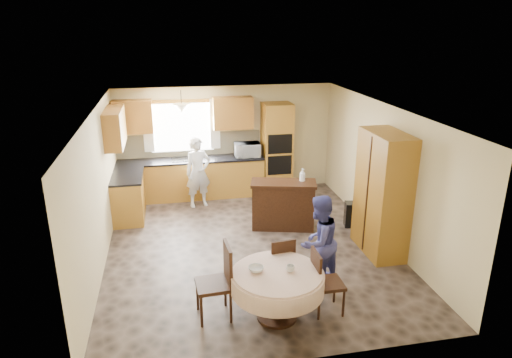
{
  "coord_description": "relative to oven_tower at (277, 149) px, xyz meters",
  "views": [
    {
      "loc": [
        -1.32,
        -7.3,
        3.88
      ],
      "look_at": [
        0.18,
        0.3,
        1.19
      ],
      "focal_mm": 32.0,
      "sensor_mm": 36.0,
      "label": 1
    }
  ],
  "objects": [
    {
      "name": "floor",
      "position": [
        -1.15,
        -2.69,
        -1.06
      ],
      "size": [
        5.0,
        6.0,
        0.01
      ],
      "primitive_type": "cube",
      "color": "brown",
      "rests_on": "ground"
    },
    {
      "name": "ceiling",
      "position": [
        -1.15,
        -2.69,
        1.44
      ],
      "size": [
        5.0,
        6.0,
        0.01
      ],
      "primitive_type": "cube",
      "color": "white",
      "rests_on": "wall_back"
    },
    {
      "name": "wall_back",
      "position": [
        -1.15,
        0.31,
        0.19
      ],
      "size": [
        5.0,
        0.02,
        2.5
      ],
      "primitive_type": "cube",
      "color": "#D1BE86",
      "rests_on": "floor"
    },
    {
      "name": "wall_front",
      "position": [
        -1.15,
        -5.69,
        0.19
      ],
      "size": [
        5.0,
        0.02,
        2.5
      ],
      "primitive_type": "cube",
      "color": "#D1BE86",
      "rests_on": "floor"
    },
    {
      "name": "wall_left",
      "position": [
        -3.65,
        -2.69,
        0.19
      ],
      "size": [
        0.02,
        6.0,
        2.5
      ],
      "primitive_type": "cube",
      "color": "#D1BE86",
      "rests_on": "floor"
    },
    {
      "name": "wall_right",
      "position": [
        1.35,
        -2.69,
        0.19
      ],
      "size": [
        0.02,
        6.0,
        2.5
      ],
      "primitive_type": "cube",
      "color": "#D1BE86",
      "rests_on": "floor"
    },
    {
      "name": "window",
      "position": [
        -2.15,
        0.29,
        0.54
      ],
      "size": [
        1.4,
        0.03,
        1.1
      ],
      "primitive_type": "cube",
      "color": "white",
      "rests_on": "wall_back"
    },
    {
      "name": "curtain_left",
      "position": [
        -2.9,
        0.24,
        0.59
      ],
      "size": [
        0.22,
        0.02,
        1.15
      ],
      "primitive_type": "cube",
      "color": "white",
      "rests_on": "wall_back"
    },
    {
      "name": "curtain_right",
      "position": [
        -1.4,
        0.24,
        0.59
      ],
      "size": [
        0.22,
        0.02,
        1.15
      ],
      "primitive_type": "cube",
      "color": "white",
      "rests_on": "wall_back"
    },
    {
      "name": "base_cab_back",
      "position": [
        -2.0,
        0.01,
        -0.62
      ],
      "size": [
        3.3,
        0.6,
        0.88
      ],
      "primitive_type": "cube",
      "color": "gold",
      "rests_on": "floor"
    },
    {
      "name": "counter_back",
      "position": [
        -2.0,
        0.01,
        -0.16
      ],
      "size": [
        3.3,
        0.64,
        0.04
      ],
      "primitive_type": "cube",
      "color": "black",
      "rests_on": "base_cab_back"
    },
    {
      "name": "base_cab_left",
      "position": [
        -3.35,
        -0.89,
        -0.62
      ],
      "size": [
        0.6,
        1.2,
        0.88
      ],
      "primitive_type": "cube",
      "color": "gold",
      "rests_on": "floor"
    },
    {
      "name": "counter_left",
      "position": [
        -3.35,
        -0.89,
        -0.16
      ],
      "size": [
        0.64,
        1.2,
        0.04
      ],
      "primitive_type": "cube",
      "color": "black",
      "rests_on": "base_cab_left"
    },
    {
      "name": "backsplash",
      "position": [
        -2.0,
        0.3,
        0.12
      ],
      "size": [
        3.3,
        0.02,
        0.55
      ],
      "primitive_type": "cube",
      "color": "#CBBD8F",
      "rests_on": "wall_back"
    },
    {
      "name": "wall_cab_left",
      "position": [
        -3.2,
        0.15,
        0.85
      ],
      "size": [
        0.85,
        0.33,
        0.72
      ],
      "primitive_type": "cube",
      "color": "gold",
      "rests_on": "wall_back"
    },
    {
      "name": "wall_cab_right",
      "position": [
        -1.0,
        0.15,
        0.85
      ],
      "size": [
        0.9,
        0.33,
        0.72
      ],
      "primitive_type": "cube",
      "color": "gold",
      "rests_on": "wall_back"
    },
    {
      "name": "wall_cab_side",
      "position": [
        -3.48,
        -0.89,
        0.85
      ],
      "size": [
        0.33,
        1.2,
        0.72
      ],
      "primitive_type": "cube",
      "color": "gold",
      "rests_on": "wall_left"
    },
    {
      "name": "oven_tower",
      "position": [
        0.0,
        0.0,
        0.0
      ],
      "size": [
        0.66,
        0.62,
        2.12
      ],
      "primitive_type": "cube",
      "color": "gold",
      "rests_on": "floor"
    },
    {
      "name": "oven_upper",
      "position": [
        0.0,
        -0.31,
        0.19
      ],
      "size": [
        0.56,
        0.01,
        0.45
      ],
      "primitive_type": "cube",
      "color": "black",
      "rests_on": "oven_tower"
    },
    {
      "name": "oven_lower",
      "position": [
        0.0,
        -0.31,
        -0.31
      ],
      "size": [
        0.56,
        0.01,
        0.45
      ],
      "primitive_type": "cube",
      "color": "black",
      "rests_on": "oven_tower"
    },
    {
      "name": "pendant",
      "position": [
        -2.15,
        -0.19,
        1.06
      ],
      "size": [
        0.36,
        0.36,
        0.18
      ],
      "primitive_type": "cone",
      "rotation": [
        3.14,
        0.0,
        0.0
      ],
      "color": "beige",
      "rests_on": "ceiling"
    },
    {
      "name": "sideboard",
      "position": [
        -0.35,
        -2.0,
        -0.61
      ],
      "size": [
        1.34,
        0.81,
        0.89
      ],
      "primitive_type": "cube",
      "rotation": [
        0.0,
        0.0,
        -0.25
      ],
      "color": "#391C0F",
      "rests_on": "floor"
    },
    {
      "name": "space_heater",
      "position": [
        1.05,
        -2.22,
        -0.81
      ],
      "size": [
        0.41,
        0.33,
        0.5
      ],
      "primitive_type": "cube",
      "rotation": [
        0.0,
        0.0,
        -0.22
      ],
      "color": "black",
      "rests_on": "floor"
    },
    {
      "name": "cupboard",
      "position": [
        1.07,
        -3.27,
        0.02
      ],
      "size": [
        0.56,
        1.13,
        2.15
      ],
      "primitive_type": "cube",
      "color": "gold",
      "rests_on": "floor"
    },
    {
      "name": "dining_table",
      "position": [
        -1.15,
        -4.82,
        -0.5
      ],
      "size": [
        1.26,
        1.26,
        0.72
      ],
      "color": "#391C0F",
      "rests_on": "floor"
    },
    {
      "name": "chair_left",
      "position": [
        -1.91,
        -4.61,
        -0.47
      ],
      "size": [
        0.49,
        0.49,
        1.07
      ],
      "rotation": [
        0.0,
        0.0,
        -1.51
      ],
      "color": "#391C0F",
      "rests_on": "floor"
    },
    {
      "name": "chair_back",
      "position": [
        -0.95,
        -4.2,
        -0.56
      ],
      "size": [
        0.43,
        0.43,
        0.9
      ],
      "rotation": [
        0.0,
        0.0,
        3.25
      ],
      "color": "#391C0F",
      "rests_on": "floor"
    },
    {
      "name": "chair_right",
      "position": [
        -0.51,
        -4.8,
        -0.54
      ],
      "size": [
        0.41,
        0.41,
        0.95
      ],
      "rotation": [
        0.0,
        0.0,
        1.57
      ],
      "color": "#391C0F",
      "rests_on": "floor"
    },
    {
      "name": "framed_picture",
      "position": [
        1.32,
        -2.48,
        0.73
      ],
      "size": [
        0.06,
        0.6,
        0.49
      ],
      "color": "#EDB445",
      "rests_on": "wall_right"
    },
    {
      "name": "microwave",
      "position": [
        -0.71,
        -0.04,
        0.02
      ],
      "size": [
        0.58,
        0.4,
        0.32
      ],
      "primitive_type": "imported",
      "rotation": [
        0.0,
        0.0,
        -0.01
      ],
      "color": "silver",
      "rests_on": "counter_back"
    },
    {
      "name": "person_sink",
      "position": [
        -1.88,
        -0.55,
        -0.29
      ],
      "size": [
        0.64,
        0.5,
        1.54
      ],
      "primitive_type": "imported",
      "rotation": [
        0.0,
        0.0,
        0.26
      ],
      "color": "silver",
      "rests_on": "floor"
    },
    {
      "name": "person_dining",
      "position": [
        -0.35,
        -4.12,
        -0.33
      ],
      "size": [
        0.9,
        0.85,
        1.47
      ],
      "primitive_type": "imported",
      "rotation": [
        0.0,
        0.0,
        3.71
      ],
      "color": "#3E3F88",
      "rests_on": "floor"
    },
    {
      "name": "bowl_sideboard",
      "position": [
        -0.71,
        -2.0,
        -0.14
      ],
      "size": [
        0.3,
        0.3,
        0.06
      ],
      "primitive_type": "imported",
      "rotation": [
        0.0,
        0.0,
        0.4
      ],
      "color": "#B2B2B2",
      "rests_on": "sideboard"
    },
    {
      "name": "bottle_sideboard",
      "position": [
        0.02,
        -2.0,
        -0.01
      ],
      "size": [
        0.15,
        0.15,
        0.3
      ],
      "primitive_type": "imported",
      "rotation": [
        0.0,
        0.0,
        0.36
      ],
      "color": "silver",
      "rests_on": "sideboard"
    },
    {
      "name": "cup_table",
      "position": [
        -0.99,
        -4.84,
        -0.3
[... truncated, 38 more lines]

